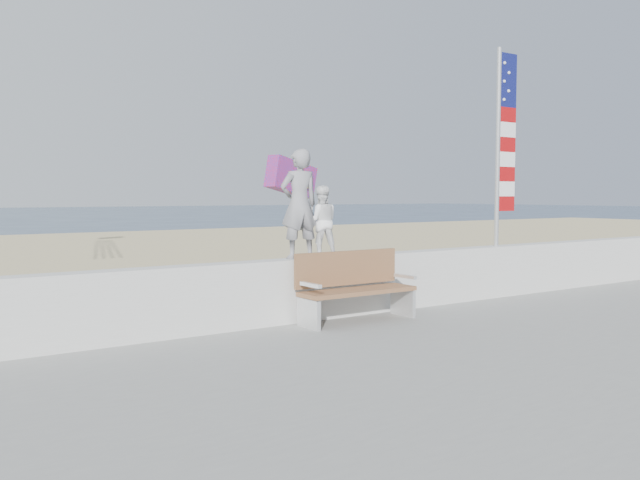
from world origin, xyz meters
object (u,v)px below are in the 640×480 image
at_px(adult, 299,204).
at_px(child, 321,221).
at_px(flag, 503,139).
at_px(bench, 354,286).

relative_size(adult, child, 1.49).
bearing_deg(flag, child, 180.00).
distance_m(adult, bench, 1.42).
bearing_deg(flag, bench, -172.95).
distance_m(bench, flag, 4.36).
relative_size(adult, bench, 0.87).
bearing_deg(flag, adult, 180.00).
xyz_separation_m(adult, child, (0.38, 0.00, -0.26)).
xyz_separation_m(bench, flag, (3.67, 0.45, 2.30)).
height_order(child, bench, child).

